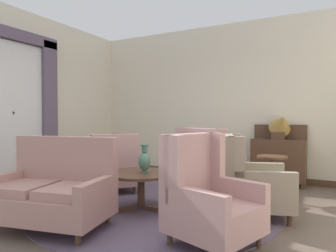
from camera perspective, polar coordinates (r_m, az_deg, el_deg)
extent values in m
plane|color=brown|center=(4.21, -4.40, -16.02)|extent=(8.14, 8.14, 0.00)
cube|color=beige|center=(6.66, 9.03, 4.58)|extent=(5.87, 0.08, 3.26)
cube|color=beige|center=(6.58, -21.77, 4.53)|extent=(0.08, 4.07, 3.26)
cube|color=#4C3323|center=(6.71, 8.82, -8.89)|extent=(5.71, 0.03, 0.12)
cylinder|color=#5B4C60|center=(4.45, -2.27, -14.95)|extent=(3.42, 3.42, 0.01)
cube|color=silver|center=(6.02, -27.24, 2.23)|extent=(0.03, 1.16, 2.43)
cube|color=white|center=(6.01, -27.15, 2.23)|extent=(0.02, 1.24, 2.51)
cube|color=white|center=(6.01, -27.13, 2.23)|extent=(0.02, 0.04, 2.43)
cube|color=white|center=(6.01, -27.13, 2.23)|extent=(0.02, 1.16, 0.04)
cube|color=#605166|center=(6.45, -21.41, 2.67)|extent=(0.10, 0.32, 2.73)
cube|color=#605166|center=(6.15, -27.06, 15.15)|extent=(0.10, 1.84, 0.20)
cylinder|color=#4C3323|center=(4.23, -5.10, -8.94)|extent=(0.92, 0.92, 0.03)
cylinder|color=#4C3323|center=(4.28, -5.09, -12.03)|extent=(0.10, 0.10, 0.43)
cube|color=#4C3323|center=(4.23, -2.50, -15.42)|extent=(0.28, 0.06, 0.07)
cube|color=#4C3323|center=(4.55, -5.09, -14.20)|extent=(0.20, 0.27, 0.07)
cube|color=#4C3323|center=(4.27, -7.97, -15.25)|extent=(0.22, 0.26, 0.07)
cylinder|color=#4C7A66|center=(4.22, -4.43, -8.55)|extent=(0.10, 0.10, 0.02)
ellipsoid|color=#4C7A66|center=(4.20, -4.44, -6.65)|extent=(0.18, 0.18, 0.26)
cylinder|color=#4C7A66|center=(4.18, -4.44, -4.21)|extent=(0.08, 0.08, 0.10)
torus|color=#4C7A66|center=(4.18, -4.44, -3.53)|extent=(0.14, 0.14, 0.02)
cube|color=tan|center=(3.80, -21.55, -13.69)|extent=(1.49, 1.05, 0.27)
cube|color=tan|center=(3.97, -18.73, -6.39)|extent=(1.35, 0.41, 0.63)
cube|color=tan|center=(3.91, -25.45, -10.49)|extent=(0.65, 0.69, 0.10)
cube|color=tan|center=(3.55, -18.09, -11.62)|extent=(0.65, 0.69, 0.10)
cube|color=tan|center=(4.11, -28.98, -9.29)|extent=(0.25, 0.70, 0.19)
cube|color=tan|center=(3.37, -13.53, -11.51)|extent=(0.25, 0.70, 0.19)
cylinder|color=#4C3323|center=(3.30, -16.62, -19.77)|extent=(0.06, 0.06, 0.14)
cylinder|color=#4C3323|center=(4.44, -25.05, -14.25)|extent=(0.06, 0.06, 0.14)
cylinder|color=#4C3323|center=(3.82, -11.28, -16.77)|extent=(0.06, 0.06, 0.14)
cube|color=tan|center=(3.14, 8.65, -16.63)|extent=(0.99, 0.97, 0.30)
cube|color=tan|center=(3.23, 4.04, -7.31)|extent=(0.37, 0.76, 0.66)
cube|color=tan|center=(2.92, 1.03, -6.66)|extent=(0.22, 0.16, 0.50)
cube|color=tan|center=(3.41, 8.87, -5.51)|extent=(0.22, 0.16, 0.50)
cube|color=tan|center=(2.79, 5.31, -13.69)|extent=(0.69, 0.31, 0.19)
cube|color=tan|center=(3.30, 12.90, -11.35)|extent=(0.69, 0.31, 0.19)
cylinder|color=#4C3323|center=(3.28, 16.70, -19.92)|extent=(0.06, 0.06, 0.14)
cylinder|color=#4C3323|center=(3.20, 0.36, -20.41)|extent=(0.06, 0.06, 0.14)
cylinder|color=#4C3323|center=(3.61, 7.46, -17.82)|extent=(0.06, 0.06, 0.14)
cube|color=tan|center=(5.01, 8.08, -9.75)|extent=(1.04, 1.01, 0.30)
cube|color=tan|center=(4.69, 5.63, -4.50)|extent=(0.83, 0.40, 0.67)
cube|color=tan|center=(4.52, 9.88, -3.71)|extent=(0.16, 0.22, 0.51)
cube|color=tan|center=(4.99, 3.14, -3.21)|extent=(0.16, 0.22, 0.51)
cube|color=tan|center=(4.79, 11.91, -7.10)|extent=(0.32, 0.68, 0.22)
cube|color=tan|center=(5.23, 5.29, -6.34)|extent=(0.32, 0.68, 0.22)
cylinder|color=#4C3323|center=(5.11, 13.32, -12.08)|extent=(0.06, 0.06, 0.14)
cylinder|color=#4C3323|center=(5.50, 7.36, -11.09)|extent=(0.06, 0.06, 0.14)
cylinder|color=#4C3323|center=(4.62, 8.92, -13.54)|extent=(0.06, 0.06, 0.14)
cylinder|color=#4C3323|center=(5.04, 2.75, -12.24)|extent=(0.06, 0.06, 0.14)
cube|color=tan|center=(5.35, -10.45, -9.13)|extent=(1.09, 1.09, 0.28)
cube|color=tan|center=(4.98, -9.80, -4.89)|extent=(0.61, 0.67, 0.58)
cube|color=tan|center=(5.13, -6.34, -3.91)|extent=(0.22, 0.21, 0.44)
cube|color=tan|center=(5.01, -13.74, -4.07)|extent=(0.22, 0.21, 0.44)
cube|color=tan|center=(5.43, -7.08, -6.20)|extent=(0.58, 0.53, 0.23)
cube|color=tan|center=(5.31, -14.11, -6.41)|extent=(0.58, 0.53, 0.23)
cylinder|color=#4C3323|center=(5.75, -7.99, -10.53)|extent=(0.06, 0.06, 0.14)
cylinder|color=#4C3323|center=(5.65, -14.09, -10.77)|extent=(0.06, 0.06, 0.14)
cylinder|color=#4C3323|center=(5.16, -6.42, -11.91)|extent=(0.06, 0.06, 0.14)
cylinder|color=#4C3323|center=(5.05, -13.24, -12.24)|extent=(0.06, 0.06, 0.14)
cube|color=gray|center=(4.18, 16.13, -12.23)|extent=(1.08, 1.06, 0.27)
cube|color=gray|center=(4.07, 11.13, -6.07)|extent=(0.40, 0.83, 0.64)
cube|color=gray|center=(3.70, 12.76, -5.63)|extent=(0.22, 0.16, 0.48)
cube|color=gray|center=(4.42, 12.12, -4.47)|extent=(0.22, 0.16, 0.48)
cube|color=gray|center=(3.78, 17.63, -9.85)|extent=(0.75, 0.34, 0.22)
cube|color=gray|center=(4.49, 16.20, -8.05)|extent=(0.75, 0.34, 0.22)
cylinder|color=#4C3323|center=(3.98, 21.93, -16.09)|extent=(0.06, 0.06, 0.14)
cylinder|color=#4C3323|center=(4.61, 20.00, -13.64)|extent=(0.06, 0.06, 0.14)
cylinder|color=#4C3323|center=(3.89, 11.44, -16.44)|extent=(0.06, 0.06, 0.14)
cylinder|color=#4C3323|center=(4.53, 11.05, -13.85)|extent=(0.06, 0.06, 0.14)
cylinder|color=#4C3323|center=(4.98, 19.03, -5.51)|extent=(0.46, 0.46, 0.03)
cylinder|color=#4C3323|center=(5.04, 19.00, -9.35)|extent=(0.07, 0.07, 0.65)
cylinder|color=#4C3323|center=(5.10, 18.97, -12.72)|extent=(0.30, 0.30, 0.04)
cube|color=#4C3323|center=(6.10, 20.09, -5.97)|extent=(0.97, 0.41, 0.77)
cube|color=#4C3323|center=(6.24, 20.36, -1.02)|extent=(0.97, 0.04, 0.27)
cube|color=#4C3323|center=(6.10, 15.76, -10.07)|extent=(0.06, 0.06, 0.10)
cube|color=#4C3323|center=(5.98, 24.04, -10.37)|extent=(0.06, 0.06, 0.10)
cube|color=#4C3323|center=(6.39, 16.34, -9.54)|extent=(0.06, 0.06, 0.10)
cube|color=#4C3323|center=(6.28, 24.23, -9.80)|extent=(0.06, 0.06, 0.10)
cube|color=#4C3323|center=(6.04, 20.11, -1.73)|extent=(0.24, 0.24, 0.14)
cone|color=#B28942|center=(5.95, 20.60, 0.63)|extent=(0.56, 0.63, 0.53)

